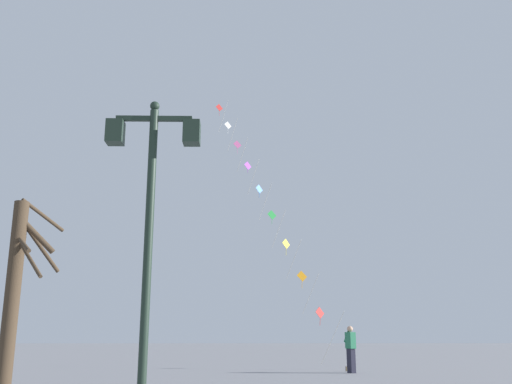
% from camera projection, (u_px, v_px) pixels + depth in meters
% --- Properties ---
extents(ground_plane, '(160.00, 160.00, 0.00)m').
position_uv_depth(ground_plane, '(286.00, 376.00, 19.45)').
color(ground_plane, gray).
extents(twin_lantern_lamp_post, '(1.56, 0.28, 5.24)m').
position_uv_depth(twin_lantern_lamp_post, '(151.00, 194.00, 9.25)').
color(twin_lantern_lamp_post, '#1E2D23').
rests_on(twin_lantern_lamp_post, ground_plane).
extents(kite_train, '(5.95, 11.31, 15.95)m').
position_uv_depth(kite_train, '(264.00, 199.00, 29.83)').
color(kite_train, brown).
rests_on(kite_train, ground_plane).
extents(kite_flyer, '(0.39, 0.62, 1.71)m').
position_uv_depth(kite_flyer, '(351.00, 348.00, 21.27)').
color(kite_flyer, '#1E1E2D').
rests_on(kite_flyer, ground_plane).
extents(bare_tree, '(1.00, 1.92, 4.33)m').
position_uv_depth(bare_tree, '(15.00, 292.00, 12.08)').
color(bare_tree, '#423323').
rests_on(bare_tree, ground_plane).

